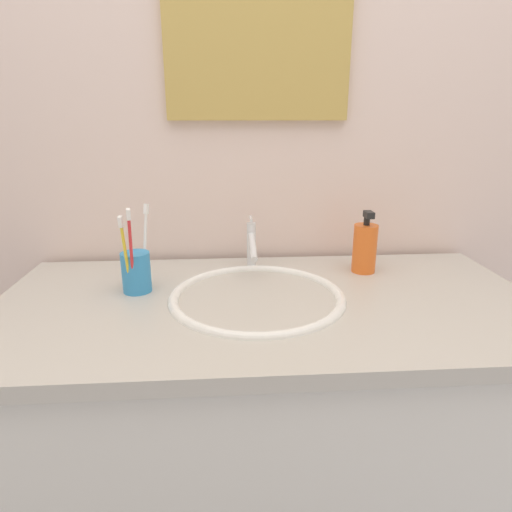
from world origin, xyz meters
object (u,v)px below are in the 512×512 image
toothbrush_red (131,247)px  wall_mirror (258,1)px  toothbrush_yellow (125,251)px  faucet (252,245)px  toothbrush_cup (136,272)px  soap_dispenser (365,248)px  toothbrush_white (145,240)px

toothbrush_red → wall_mirror: (0.30, 0.28, 0.54)m
toothbrush_red → toothbrush_yellow: 0.02m
faucet → toothbrush_cup: size_ratio=1.65×
toothbrush_yellow → soap_dispenser: size_ratio=1.13×
soap_dispenser → toothbrush_white: bearing=-174.5°
wall_mirror → toothbrush_white: bearing=-144.8°
faucet → toothbrush_white: 0.28m
toothbrush_cup → wall_mirror: size_ratio=0.17×
toothbrush_white → wall_mirror: (0.28, 0.20, 0.55)m
toothbrush_white → soap_dispenser: 0.56m
toothbrush_white → soap_dispenser: toothbrush_white is taller
faucet → wall_mirror: size_ratio=0.28×
soap_dispenser → toothbrush_yellow: bearing=-167.2°
toothbrush_red → wall_mirror: wall_mirror is taller
faucet → toothbrush_cup: bearing=-154.7°
toothbrush_white → toothbrush_yellow: size_ratio=1.03×
toothbrush_cup → wall_mirror: 0.73m
faucet → toothbrush_cup: (-0.28, -0.13, -0.02)m
faucet → wall_mirror: 0.61m
faucet → soap_dispenser: size_ratio=0.95×
wall_mirror → toothbrush_yellow: bearing=-138.4°
toothbrush_yellow → soap_dispenser: bearing=12.8°
toothbrush_white → wall_mirror: size_ratio=0.34×
toothbrush_yellow → wall_mirror: (0.31, 0.28, 0.55)m
toothbrush_yellow → wall_mirror: wall_mirror is taller
toothbrush_yellow → faucet: bearing=30.0°
toothbrush_white → toothbrush_yellow: (-0.03, -0.08, -0.00)m
toothbrush_red → soap_dispenser: bearing=13.4°
toothbrush_cup → toothbrush_white: 0.08m
faucet → toothbrush_red: (-0.28, -0.17, 0.05)m
faucet → soap_dispenser: bearing=-6.8°
toothbrush_white → wall_mirror: wall_mirror is taller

